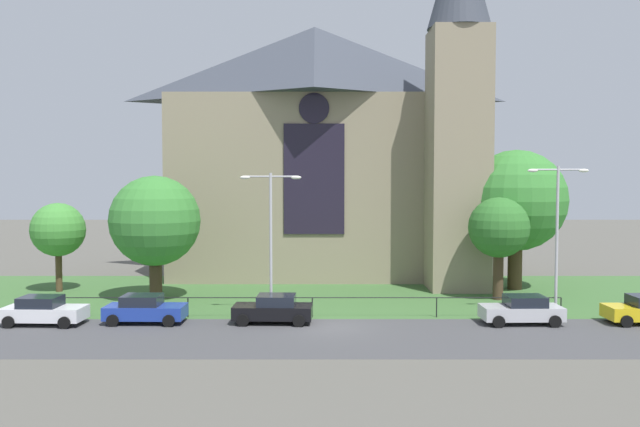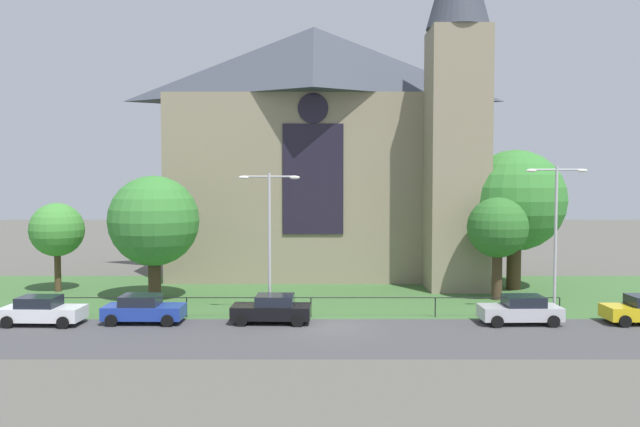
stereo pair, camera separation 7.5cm
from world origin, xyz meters
name	(u,v)px [view 2 (the right image)]	position (x,y,z in m)	size (l,w,h in m)	color
ground	(326,294)	(0.00, 10.00, 0.00)	(160.00, 160.00, 0.00)	#56544C
road_asphalt	(329,337)	(0.00, -2.00, 0.00)	(120.00, 8.00, 0.01)	#424244
grass_verge	(326,299)	(0.00, 8.00, 0.00)	(120.00, 20.00, 0.01)	#3D6633
church_building	(322,147)	(-0.24, 19.25, 10.27)	(23.20, 16.20, 26.00)	gray
iron_railing	(309,300)	(-1.01, 2.50, 0.96)	(27.78, 0.07, 1.13)	black
tree_right_near	(496,228)	(10.81, 7.88, 4.55)	(3.85, 3.85, 6.55)	#423021
tree_right_far	(513,201)	(13.05, 11.81, 6.18)	(7.02, 7.02, 9.73)	#4C3823
tree_left_far	(55,230)	(-18.46, 10.83, 4.22)	(3.65, 3.65, 6.08)	#4C3823
tree_left_near	(152,221)	(-11.05, 7.76, 5.02)	(5.73, 5.73, 7.92)	#423021
streetlamp_near	(268,226)	(-3.30, 2.40, 5.13)	(3.37, 0.26, 8.04)	#B2B2B7
streetlamp_far	(554,222)	(12.51, 2.40, 5.34)	(3.37, 0.26, 8.41)	#B2B2B7
parked_car_white	(40,311)	(-15.20, 0.65, 0.74)	(4.27, 2.17, 1.51)	silver
parked_car_blue	(142,309)	(-9.96, 1.05, 0.74)	(4.24, 2.09, 1.51)	#1E3899
parked_car_black	(271,309)	(-3.07, 1.07, 0.74)	(4.27, 2.15, 1.51)	black
parked_car_silver	(519,310)	(10.16, 0.85, 0.74)	(4.24, 2.10, 1.51)	#B7B7BC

